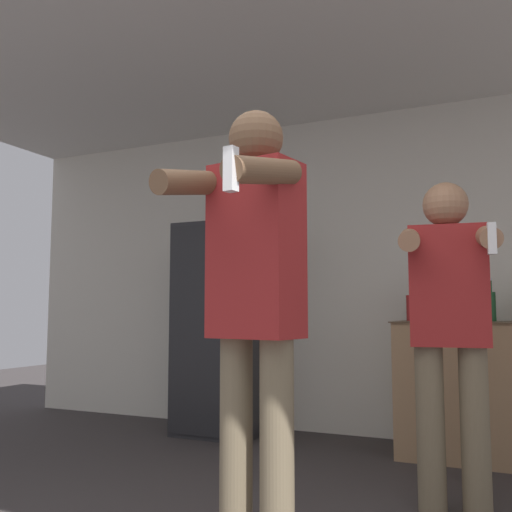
# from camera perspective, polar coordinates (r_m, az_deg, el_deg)

# --- Properties ---
(wall_back) EXTENTS (7.00, 0.06, 2.55)m
(wall_back) POSITION_cam_1_polar(r_m,az_deg,el_deg) (4.57, 13.70, -1.47)
(wall_back) COLOR beige
(wall_back) RESTS_ON ground_plane
(ceiling_slab) EXTENTS (7.00, 3.63, 0.05)m
(ceiling_slab) POSITION_cam_1_polar(r_m,az_deg,el_deg) (3.41, 7.81, 22.70)
(ceiling_slab) COLOR silver
(ceiling_slab) RESTS_ON wall_back
(refrigerator) EXTENTS (0.65, 0.68, 1.66)m
(refrigerator) POSITION_cam_1_polar(r_m,az_deg,el_deg) (4.65, -3.19, -7.17)
(refrigerator) COLOR #262628
(refrigerator) RESTS_ON ground_plane
(counter) EXTENTS (1.34, 0.67, 0.89)m
(counter) POSITION_cam_1_polar(r_m,az_deg,el_deg) (4.16, 23.40, -12.21)
(counter) COLOR #997551
(counter) RESTS_ON ground_plane
(bottle_red_label) EXTENTS (0.09, 0.09, 0.27)m
(bottle_red_label) POSITION_cam_1_polar(r_m,az_deg,el_deg) (4.25, 15.42, -4.84)
(bottle_red_label) COLOR maroon
(bottle_red_label) RESTS_ON counter
(bottle_dark_rum) EXTENTS (0.08, 0.08, 0.30)m
(bottle_dark_rum) POSITION_cam_1_polar(r_m,az_deg,el_deg) (4.20, 22.36, -4.46)
(bottle_dark_rum) COLOR #194723
(bottle_dark_rum) RESTS_ON counter
(bottle_tall_gin) EXTENTS (0.07, 0.07, 0.32)m
(bottle_tall_gin) POSITION_cam_1_polar(r_m,az_deg,el_deg) (4.22, 18.77, -4.56)
(bottle_tall_gin) COLOR silver
(bottle_tall_gin) RESTS_ON counter
(bottle_green_wine) EXTENTS (0.09, 0.09, 0.36)m
(bottle_green_wine) POSITION_cam_1_polar(r_m,az_deg,el_deg) (4.23, 17.09, -4.30)
(bottle_green_wine) COLOR black
(bottle_green_wine) RESTS_ON counter
(person_woman_foreground) EXTENTS (0.46, 0.53, 1.72)m
(person_woman_foreground) POSITION_cam_1_polar(r_m,az_deg,el_deg) (2.09, -0.20, -4.06)
(person_woman_foreground) COLOR #75664C
(person_woman_foreground) RESTS_ON ground_plane
(person_man_side) EXTENTS (0.49, 0.46, 1.61)m
(person_man_side) POSITION_cam_1_polar(r_m,az_deg,el_deg) (2.96, 18.76, -5.89)
(person_man_side) COLOR #75664C
(person_man_side) RESTS_ON ground_plane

